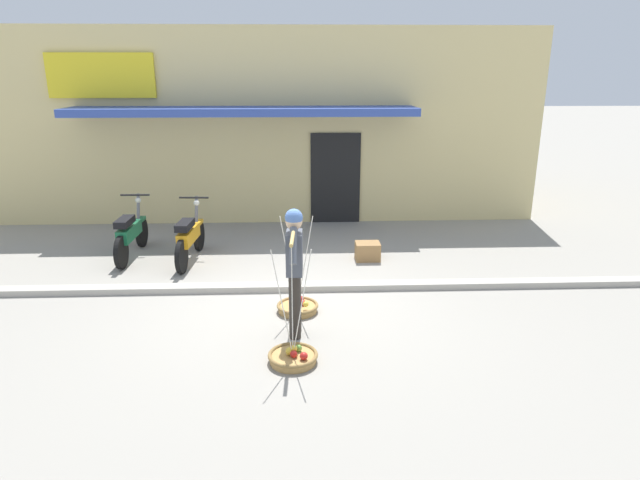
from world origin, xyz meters
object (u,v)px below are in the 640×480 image
fruit_vendor (295,264)px  fruit_basket_right_side (293,356)px  fruit_basket_left_side (298,307)px  motorcycle_second_in_row (190,237)px  motorcycle_nearest_shop (131,234)px  wooden_crate (368,251)px

fruit_vendor → fruit_basket_right_side: (-0.03, -0.70, -0.90)m
fruit_basket_left_side → motorcycle_second_in_row: (-1.92, 2.22, 0.38)m
fruit_basket_left_side → motorcycle_second_in_row: bearing=130.9°
motorcycle_second_in_row → fruit_basket_right_side: bearing=-62.8°
motorcycle_nearest_shop → wooden_crate: motorcycle_nearest_shop is taller
fruit_basket_left_side → motorcycle_nearest_shop: fruit_basket_left_side is taller
fruit_basket_right_side → motorcycle_second_in_row: 4.10m
fruit_vendor → fruit_basket_left_side: 1.14m
fruit_vendor → wooden_crate: fruit_vendor is taller
motorcycle_second_in_row → wooden_crate: bearing=-0.7°
fruit_vendor → motorcycle_second_in_row: size_ratio=0.93×
fruit_basket_right_side → motorcycle_nearest_shop: (-2.98, 3.89, 0.37)m
fruit_vendor → motorcycle_nearest_shop: (-3.01, 3.19, -0.52)m
wooden_crate → fruit_basket_right_side: bearing=-110.4°
fruit_vendor → fruit_basket_right_side: fruit_vendor is taller
fruit_vendor → motorcycle_nearest_shop: size_ratio=0.93×
fruit_basket_right_side → fruit_basket_left_side: bearing=87.7°
fruit_vendor → fruit_basket_left_side: size_ratio=1.17×
fruit_basket_right_side → fruit_vendor: bearing=87.8°
fruit_vendor → fruit_basket_left_side: bearing=87.5°
fruit_basket_right_side → wooden_crate: 3.83m
motorcycle_second_in_row → motorcycle_nearest_shop: bearing=166.7°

